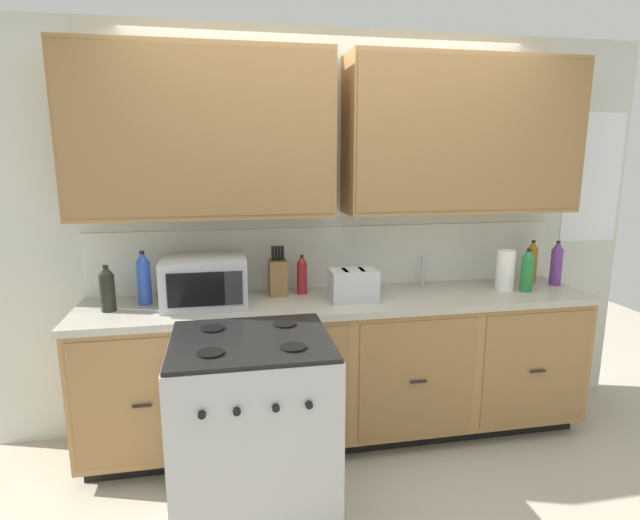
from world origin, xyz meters
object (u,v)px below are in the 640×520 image
bottle_green (527,271)px  bottle_blue (144,279)px  stove_range (253,429)px  microwave (205,281)px  bottle_dark (107,289)px  knife_block (278,277)px  bottle_violet (556,263)px  toaster (353,285)px  bottle_red (302,275)px  paper_towel_roll (505,270)px  bottle_amber (532,262)px

bottle_green → bottle_blue: bearing=176.2°
bottle_green → stove_range: bearing=-162.4°
microwave → bottle_blue: 0.36m
stove_range → bottle_dark: (-0.76, 0.62, 0.59)m
knife_block → bottle_violet: (1.86, -0.11, 0.03)m
bottle_green → toaster: bearing=179.8°
toaster → stove_range: bearing=-138.5°
knife_block → bottle_blue: bottle_blue is taller
toaster → bottle_green: 1.15m
bottle_violet → bottle_blue: bearing=179.0°
knife_block → bottle_violet: knife_block is taller
bottle_blue → bottle_dark: bearing=-151.2°
bottle_dark → bottle_violet: bottle_violet is taller
toaster → bottle_red: 0.35m
stove_range → bottle_red: bearing=64.9°
paper_towel_roll → bottle_blue: size_ratio=0.82×
microwave → bottle_blue: (-0.35, 0.08, 0.01)m
toaster → bottle_dark: bottle_dark is taller
microwave → bottle_amber: bottle_amber is taller
bottle_blue → bottle_amber: bottle_blue is taller
paper_towel_roll → bottle_dark: size_ratio=0.99×
bottle_violet → bottle_red: bearing=176.5°
bottle_dark → bottle_blue: size_ratio=0.83×
paper_towel_roll → bottle_dark: bearing=180.0°
bottle_blue → bottle_violet: bearing=-1.0°
bottle_amber → bottle_dark: bearing=-176.8°
stove_range → toaster: size_ratio=3.39×
stove_range → microwave: bearing=109.4°
bottle_dark → toaster: bearing=-2.2°
stove_range → paper_towel_roll: 1.88m
stove_range → bottle_red: bottle_red is taller
microwave → knife_block: 0.47m
toaster → bottle_violet: bearing=4.3°
paper_towel_roll → bottle_red: 1.31m
bottle_violet → bottle_green: bearing=-158.8°
stove_range → bottle_green: bearing=17.6°
toaster → bottle_dark: size_ratio=1.06×
paper_towel_roll → microwave: bearing=179.3°
toaster → knife_block: bearing=153.0°
bottle_dark → microwave: bearing=2.4°
bottle_dark → bottle_blue: bottle_blue is taller
microwave → bottle_dark: (-0.53, -0.02, -0.01)m
knife_block → bottle_amber: size_ratio=1.06×
bottle_blue → bottle_red: bottle_blue is taller
toaster → knife_block: 0.48m
bottle_dark → bottle_red: 1.13m
stove_range → bottle_blue: (-0.57, 0.72, 0.61)m
stove_range → paper_towel_roll: size_ratio=3.65×
paper_towel_roll → bottle_amber: 0.33m
bottle_amber → bottle_red: size_ratio=1.17×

